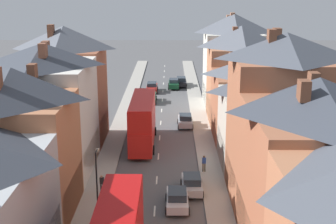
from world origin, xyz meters
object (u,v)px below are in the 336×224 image
at_px(car_mid_black, 152,87).
at_px(street_lamp, 97,180).
at_px(car_parked_right_a, 192,184).
at_px(car_parked_left_a, 181,82).
at_px(car_parked_left_b, 150,97).
at_px(car_near_blue, 177,199).
at_px(car_near_silver, 174,84).
at_px(double_decker_bus_lead, 143,121).
at_px(pedestrian_far_left, 204,163).
at_px(pedestrian_mid_right, 102,183).
at_px(car_mid_white, 185,120).

xyz_separation_m(car_mid_black, street_lamp, (-2.45, -42.72, 2.42)).
height_order(car_parked_right_a, street_lamp, street_lamp).
bearing_deg(car_parked_left_a, car_parked_left_b, -113.80).
height_order(car_parked_right_a, car_parked_left_b, car_parked_left_b).
xyz_separation_m(car_near_blue, car_near_silver, (-0.00, 43.61, 0.04)).
height_order(car_near_silver, car_mid_black, car_near_silver).
distance_m(double_decker_bus_lead, car_near_blue, 15.57).
bearing_deg(car_mid_black, pedestrian_far_left, -79.55).
relative_size(car_parked_left_a, car_mid_black, 0.98).
bearing_deg(pedestrian_far_left, car_parked_left_b, 103.01).
xyz_separation_m(car_parked_left_a, car_parked_right_a, (0.00, -42.29, -0.03)).
xyz_separation_m(car_parked_left_a, street_lamp, (-7.35, -47.02, 2.41)).
distance_m(car_near_silver, car_mid_black, 4.50).
xyz_separation_m(car_near_silver, pedestrian_mid_right, (-6.37, -41.13, 0.20)).
xyz_separation_m(car_near_blue, pedestrian_far_left, (2.63, 7.14, 0.24)).
bearing_deg(car_near_blue, car_mid_black, 95.03).
height_order(car_near_blue, street_lamp, street_lamp).
bearing_deg(car_near_blue, car_mid_white, 86.59).
height_order(pedestrian_far_left, street_lamp, street_lamp).
bearing_deg(pedestrian_mid_right, car_parked_right_a, 3.35).
height_order(car_near_silver, car_parked_left_b, car_parked_left_b).
height_order(car_parked_left_a, pedestrian_far_left, pedestrian_far_left).
relative_size(car_parked_left_b, pedestrian_far_left, 2.73).
xyz_separation_m(car_near_blue, pedestrian_mid_right, (-6.37, 2.47, 0.24)).
bearing_deg(car_parked_left_a, double_decker_bus_lead, -99.23).
distance_m(car_parked_left_b, car_mid_white, 13.25).
relative_size(car_parked_left_b, pedestrian_mid_right, 2.73).
bearing_deg(car_mid_white, car_mid_black, 104.38).
bearing_deg(car_mid_white, car_near_blue, -93.41).
relative_size(double_decker_bus_lead, street_lamp, 1.96).
distance_m(car_parked_left_a, pedestrian_far_left, 38.10).
xyz_separation_m(car_parked_left_b, pedestrian_far_left, (6.23, -26.96, 0.18)).
relative_size(car_parked_right_a, car_mid_black, 0.88).
xyz_separation_m(car_mid_black, pedestrian_far_left, (6.23, -33.77, 0.21)).
relative_size(car_parked_right_a, pedestrian_mid_right, 2.39).
bearing_deg(double_decker_bus_lead, car_mid_white, 54.09).
xyz_separation_m(double_decker_bus_lead, pedestrian_mid_right, (-2.77, -12.54, -1.78)).
height_order(car_parked_left_a, car_parked_left_b, car_parked_left_b).
bearing_deg(car_parked_right_a, car_parked_left_a, 90.00).
height_order(car_near_blue, car_parked_right_a, car_near_blue).
distance_m(double_decker_bus_lead, pedestrian_mid_right, 12.96).
xyz_separation_m(car_near_blue, car_mid_black, (-3.60, 40.91, 0.03)).
bearing_deg(pedestrian_mid_right, car_near_blue, -21.20).
bearing_deg(car_parked_right_a, car_mid_white, 90.00).
bearing_deg(car_near_silver, double_decker_bus_lead, -97.19).
bearing_deg(pedestrian_mid_right, car_mid_white, 68.33).
relative_size(double_decker_bus_lead, car_parked_left_a, 2.50).
bearing_deg(car_near_silver, car_near_blue, -90.00).
relative_size(car_mid_black, pedestrian_far_left, 2.73).
bearing_deg(car_mid_black, street_lamp, -93.28).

